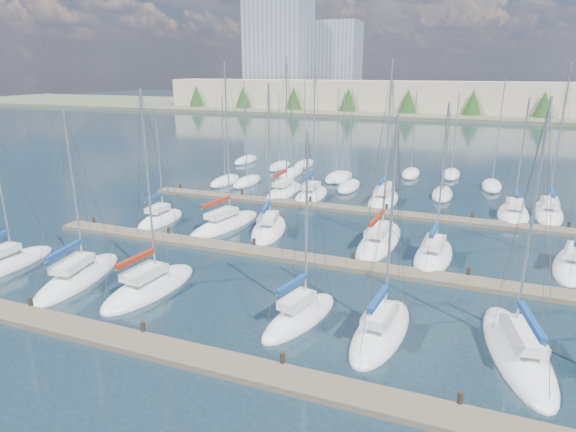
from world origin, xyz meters
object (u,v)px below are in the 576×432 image
(sailboat_p, at_px, (383,200))
(sailboat_k, at_px, (379,241))
(sailboat_r, at_px, (548,213))
(sailboat_d, at_px, (300,317))
(sailboat_a, at_px, (6,265))
(sailboat_m, at_px, (574,264))
(sailboat_l, at_px, (433,255))
(sailboat_j, at_px, (269,229))
(sailboat_i, at_px, (225,224))
(sailboat_f, at_px, (517,351))
(sailboat_c, at_px, (150,287))
(sailboat_o, at_px, (311,195))
(sailboat_q, at_px, (513,214))
(sailboat_n, at_px, (284,191))
(sailboat_b, at_px, (79,277))
(sailboat_e, at_px, (381,331))
(sailboat_h, at_px, (160,220))

(sailboat_p, bearing_deg, sailboat_k, -80.81)
(sailboat_r, height_order, sailboat_d, sailboat_r)
(sailboat_a, distance_m, sailboat_m, 41.00)
(sailboat_l, bearing_deg, sailboat_j, 178.32)
(sailboat_i, bearing_deg, sailboat_f, -18.56)
(sailboat_c, bearing_deg, sailboat_l, 41.99)
(sailboat_c, relative_size, sailboat_o, 0.89)
(sailboat_q, bearing_deg, sailboat_m, -71.76)
(sailboat_n, bearing_deg, sailboat_b, -98.92)
(sailboat_q, height_order, sailboat_j, sailboat_j)
(sailboat_o, height_order, sailboat_l, sailboat_o)
(sailboat_k, height_order, sailboat_n, sailboat_n)
(sailboat_a, bearing_deg, sailboat_e, 1.33)
(sailboat_j, bearing_deg, sailboat_k, -10.64)
(sailboat_n, xyz_separation_m, sailboat_h, (-6.89, -14.13, -0.01))
(sailboat_p, height_order, sailboat_c, sailboat_p)
(sailboat_l, height_order, sailboat_i, sailboat_i)
(sailboat_p, height_order, sailboat_i, sailboat_i)
(sailboat_a, relative_size, sailboat_o, 0.78)
(sailboat_n, bearing_deg, sailboat_q, -0.51)
(sailboat_b, height_order, sailboat_a, sailboat_b)
(sailboat_i, distance_m, sailboat_h, 6.40)
(sailboat_k, height_order, sailboat_o, sailboat_k)
(sailboat_p, bearing_deg, sailboat_a, -128.32)
(sailboat_c, bearing_deg, sailboat_e, 5.33)
(sailboat_n, bearing_deg, sailboat_d, -66.51)
(sailboat_i, bearing_deg, sailboat_e, -28.63)
(sailboat_e, xyz_separation_m, sailboat_n, (-16.12, 26.63, 0.01))
(sailboat_r, relative_size, sailboat_l, 1.23)
(sailboat_e, distance_m, sailboat_n, 31.13)
(sailboat_h, bearing_deg, sailboat_j, 4.52)
(sailboat_b, distance_m, sailboat_m, 34.95)
(sailboat_e, xyz_separation_m, sailboat_j, (-12.44, 13.62, -0.00))
(sailboat_n, bearing_deg, sailboat_l, -38.54)
(sailboat_i, height_order, sailboat_h, sailboat_i)
(sailboat_f, bearing_deg, sailboat_c, 170.11)
(sailboat_q, relative_size, sailboat_m, 1.00)
(sailboat_c, bearing_deg, sailboat_d, 4.62)
(sailboat_i, bearing_deg, sailboat_m, 11.80)
(sailboat_o, height_order, sailboat_n, sailboat_n)
(sailboat_c, distance_m, sailboat_q, 34.88)
(sailboat_f, distance_m, sailboat_q, 25.80)
(sailboat_k, relative_size, sailboat_d, 1.34)
(sailboat_c, relative_size, sailboat_e, 1.08)
(sailboat_p, height_order, sailboat_h, sailboat_p)
(sailboat_f, height_order, sailboat_l, sailboat_f)
(sailboat_q, distance_m, sailboat_h, 33.90)
(sailboat_c, xyz_separation_m, sailboat_q, (22.91, 26.31, -0.01))
(sailboat_a, xyz_separation_m, sailboat_i, (10.22, 14.11, 0.01))
(sailboat_c, xyz_separation_m, sailboat_d, (10.38, -0.15, 0.01))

